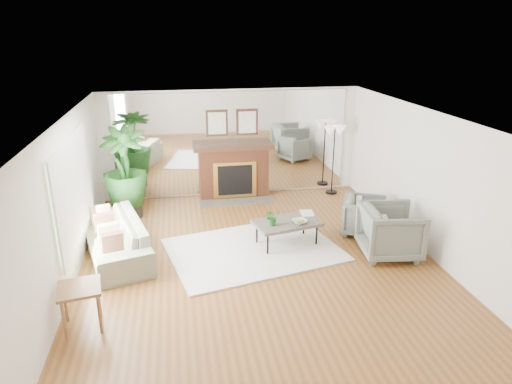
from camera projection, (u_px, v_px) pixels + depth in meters
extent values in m
plane|color=brown|center=(259.00, 261.00, 7.88)|extent=(7.00, 7.00, 0.00)
cube|color=silver|center=(67.00, 205.00, 6.97)|extent=(0.02, 7.00, 2.50)
cube|color=silver|center=(427.00, 183.00, 7.95)|extent=(0.02, 7.00, 2.50)
cube|color=silver|center=(232.00, 143.00, 10.69)|extent=(6.00, 0.02, 2.50)
cube|color=silver|center=(232.00, 143.00, 10.67)|extent=(5.40, 0.04, 2.40)
cube|color=#B2E09E|center=(73.00, 190.00, 7.31)|extent=(0.04, 2.40, 1.50)
cube|color=brown|center=(234.00, 172.00, 10.72)|extent=(1.60, 0.40, 1.20)
cube|color=gold|center=(235.00, 180.00, 10.56)|extent=(1.00, 0.04, 0.85)
cube|color=black|center=(235.00, 180.00, 10.54)|extent=(0.80, 0.04, 0.70)
cube|color=#5C5248|center=(236.00, 201.00, 10.59)|extent=(1.70, 0.55, 0.03)
cube|color=#412415|center=(233.00, 147.00, 10.49)|extent=(1.85, 0.46, 0.10)
cube|color=black|center=(217.00, 123.00, 10.41)|extent=(0.50, 0.04, 0.60)
cube|color=black|center=(247.00, 122.00, 10.52)|extent=(0.50, 0.04, 0.60)
cube|color=silver|center=(253.00, 250.00, 8.25)|extent=(3.34, 2.70, 0.03)
cube|color=#5C5248|center=(287.00, 223.00, 8.33)|extent=(1.30, 0.93, 0.06)
cylinder|color=black|center=(268.00, 245.00, 8.02)|extent=(0.04, 0.04, 0.41)
cylinder|color=black|center=(317.00, 235.00, 8.38)|extent=(0.04, 0.04, 0.41)
cylinder|color=black|center=(257.00, 234.00, 8.44)|extent=(0.04, 0.04, 0.41)
cylinder|color=black|center=(304.00, 225.00, 8.80)|extent=(0.04, 0.04, 0.41)
imported|color=gray|center=(115.00, 237.00, 8.00)|extent=(1.49, 2.46, 0.67)
imported|color=slate|center=(364.00, 216.00, 8.85)|extent=(1.05, 1.04, 0.72)
imported|color=slate|center=(391.00, 231.00, 7.96)|extent=(1.10, 1.08, 0.91)
cube|color=brown|center=(79.00, 288.00, 5.96)|extent=(0.62, 0.62, 0.04)
cylinder|color=brown|center=(64.00, 321.00, 5.80)|extent=(0.04, 0.04, 0.58)
cylinder|color=brown|center=(100.00, 314.00, 5.94)|extent=(0.04, 0.04, 0.58)
cylinder|color=brown|center=(65.00, 303.00, 6.18)|extent=(0.04, 0.04, 0.58)
cylinder|color=brown|center=(98.00, 297.00, 6.32)|extent=(0.04, 0.04, 0.58)
cylinder|color=black|center=(128.00, 208.00, 9.68)|extent=(0.57, 0.57, 0.40)
imported|color=#2B6826|center=(124.00, 166.00, 9.37)|extent=(1.06, 1.06, 1.67)
cylinder|color=black|center=(331.00, 192.00, 11.14)|extent=(0.28, 0.28, 0.04)
cylinder|color=black|center=(333.00, 161.00, 10.87)|extent=(0.03, 0.03, 1.60)
cone|color=beige|center=(330.00, 131.00, 10.60)|extent=(0.30, 0.30, 0.22)
cone|color=beige|center=(340.00, 130.00, 10.64)|extent=(0.30, 0.30, 0.22)
imported|color=#2B6826|center=(272.00, 217.00, 8.13)|extent=(0.34, 0.31, 0.31)
imported|color=brown|center=(299.00, 221.00, 8.24)|extent=(0.33, 0.33, 0.06)
imported|color=brown|center=(301.00, 214.00, 8.64)|extent=(0.26, 0.34, 0.02)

